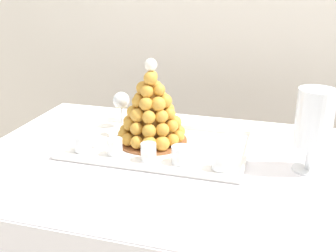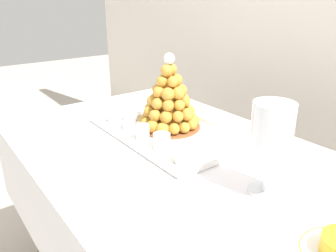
{
  "view_description": "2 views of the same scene",
  "coord_description": "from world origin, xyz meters",
  "px_view_note": "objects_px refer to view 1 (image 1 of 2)",
  "views": [
    {
      "loc": [
        0.17,
        -1.15,
        1.31
      ],
      "look_at": [
        -0.15,
        -0.03,
        0.86
      ],
      "focal_mm": 42.53,
      "sensor_mm": 36.0,
      "label": 1
    },
    {
      "loc": [
        0.76,
        -0.65,
        1.25
      ],
      "look_at": [
        -0.11,
        -0.0,
        0.82
      ],
      "focal_mm": 35.65,
      "sensor_mm": 36.0,
      "label": 2
    }
  ],
  "objects_px": {
    "croquembouche": "(152,112)",
    "dessert_cup_left": "(83,144)",
    "wine_glass": "(121,102)",
    "dessert_cup_centre": "(149,153)",
    "dessert_cup_mid_right": "(181,155)",
    "dessert_cup_right": "(221,162)",
    "serving_tray": "(158,146)",
    "dessert_cup_mid_left": "(115,147)",
    "creme_brulee_ramekin": "(97,139)",
    "macaron_goblet": "(314,120)"
  },
  "relations": [
    {
      "from": "macaron_goblet",
      "to": "wine_glass",
      "type": "distance_m",
      "value": 0.72
    },
    {
      "from": "dessert_cup_centre",
      "to": "wine_glass",
      "type": "height_order",
      "value": "wine_glass"
    },
    {
      "from": "croquembouche",
      "to": "wine_glass",
      "type": "height_order",
      "value": "croquembouche"
    },
    {
      "from": "dessert_cup_mid_right",
      "to": "wine_glass",
      "type": "relative_size",
      "value": 0.42
    },
    {
      "from": "macaron_goblet",
      "to": "wine_glass",
      "type": "height_order",
      "value": "macaron_goblet"
    },
    {
      "from": "dessert_cup_mid_right",
      "to": "macaron_goblet",
      "type": "distance_m",
      "value": 0.42
    },
    {
      "from": "dessert_cup_centre",
      "to": "dessert_cup_mid_left",
      "type": "bearing_deg",
      "value": 172.73
    },
    {
      "from": "dessert_cup_mid_right",
      "to": "dessert_cup_centre",
      "type": "bearing_deg",
      "value": -173.88
    },
    {
      "from": "dessert_cup_left",
      "to": "creme_brulee_ramekin",
      "type": "bearing_deg",
      "value": 79.29
    },
    {
      "from": "dessert_cup_left",
      "to": "dessert_cup_mid_left",
      "type": "height_order",
      "value": "same"
    },
    {
      "from": "croquembouche",
      "to": "serving_tray",
      "type": "bearing_deg",
      "value": -43.42
    },
    {
      "from": "serving_tray",
      "to": "dessert_cup_mid_left",
      "type": "bearing_deg",
      "value": -138.97
    },
    {
      "from": "dessert_cup_left",
      "to": "dessert_cup_right",
      "type": "relative_size",
      "value": 1.06
    },
    {
      "from": "croquembouche",
      "to": "dessert_cup_left",
      "type": "relative_size",
      "value": 5.05
    },
    {
      "from": "wine_glass",
      "to": "dessert_cup_centre",
      "type": "bearing_deg",
      "value": -53.25
    },
    {
      "from": "dessert_cup_right",
      "to": "creme_brulee_ramekin",
      "type": "relative_size",
      "value": 0.62
    },
    {
      "from": "dessert_cup_right",
      "to": "macaron_goblet",
      "type": "bearing_deg",
      "value": 16.75
    },
    {
      "from": "dessert_cup_centre",
      "to": "croquembouche",
      "type": "bearing_deg",
      "value": 104.11
    },
    {
      "from": "dessert_cup_left",
      "to": "dessert_cup_mid_right",
      "type": "relative_size",
      "value": 0.97
    },
    {
      "from": "dessert_cup_centre",
      "to": "creme_brulee_ramekin",
      "type": "relative_size",
      "value": 0.64
    },
    {
      "from": "dessert_cup_left",
      "to": "dessert_cup_right",
      "type": "height_order",
      "value": "dessert_cup_left"
    },
    {
      "from": "creme_brulee_ramekin",
      "to": "serving_tray",
      "type": "bearing_deg",
      "value": 7.78
    },
    {
      "from": "croquembouche",
      "to": "wine_glass",
      "type": "bearing_deg",
      "value": 144.16
    },
    {
      "from": "dessert_cup_right",
      "to": "creme_brulee_ramekin",
      "type": "bearing_deg",
      "value": 169.59
    },
    {
      "from": "dessert_cup_centre",
      "to": "serving_tray",
      "type": "bearing_deg",
      "value": 92.11
    },
    {
      "from": "dessert_cup_left",
      "to": "creme_brulee_ramekin",
      "type": "xyz_separation_m",
      "value": [
        0.01,
        0.08,
        -0.01
      ]
    },
    {
      "from": "croquembouche",
      "to": "dessert_cup_mid_right",
      "type": "distance_m",
      "value": 0.22
    },
    {
      "from": "wine_glass",
      "to": "creme_brulee_ramekin",
      "type": "bearing_deg",
      "value": -98.08
    },
    {
      "from": "serving_tray",
      "to": "wine_glass",
      "type": "relative_size",
      "value": 4.23
    },
    {
      "from": "creme_brulee_ramekin",
      "to": "macaron_goblet",
      "type": "relative_size",
      "value": 0.35
    },
    {
      "from": "serving_tray",
      "to": "creme_brulee_ramekin",
      "type": "bearing_deg",
      "value": -172.22
    },
    {
      "from": "dessert_cup_mid_right",
      "to": "dessert_cup_right",
      "type": "relative_size",
      "value": 1.1
    },
    {
      "from": "serving_tray",
      "to": "macaron_goblet",
      "type": "height_order",
      "value": "macaron_goblet"
    },
    {
      "from": "dessert_cup_centre",
      "to": "dessert_cup_right",
      "type": "bearing_deg",
      "value": 1.15
    },
    {
      "from": "croquembouche",
      "to": "creme_brulee_ramekin",
      "type": "relative_size",
      "value": 3.32
    },
    {
      "from": "dessert_cup_mid_left",
      "to": "wine_glass",
      "type": "distance_m",
      "value": 0.27
    },
    {
      "from": "dessert_cup_mid_left",
      "to": "macaron_goblet",
      "type": "xyz_separation_m",
      "value": [
        0.62,
        0.07,
        0.13
      ]
    },
    {
      "from": "creme_brulee_ramekin",
      "to": "dessert_cup_left",
      "type": "bearing_deg",
      "value": -100.71
    },
    {
      "from": "dessert_cup_left",
      "to": "dessert_cup_mid_left",
      "type": "relative_size",
      "value": 1.11
    },
    {
      "from": "creme_brulee_ramekin",
      "to": "macaron_goblet",
      "type": "bearing_deg",
      "value": -0.47
    },
    {
      "from": "dessert_cup_mid_left",
      "to": "dessert_cup_mid_right",
      "type": "distance_m",
      "value": 0.23
    },
    {
      "from": "serving_tray",
      "to": "creme_brulee_ramekin",
      "type": "relative_size",
      "value": 6.86
    },
    {
      "from": "wine_glass",
      "to": "dessert_cup_left",
      "type": "bearing_deg",
      "value": -98.88
    },
    {
      "from": "dessert_cup_mid_right",
      "to": "serving_tray",
      "type": "bearing_deg",
      "value": 135.33
    },
    {
      "from": "serving_tray",
      "to": "croquembouche",
      "type": "relative_size",
      "value": 2.07
    },
    {
      "from": "croquembouche",
      "to": "dessert_cup_mid_right",
      "type": "height_order",
      "value": "croquembouche"
    },
    {
      "from": "dessert_cup_mid_left",
      "to": "dessert_cup_left",
      "type": "bearing_deg",
      "value": -178.08
    },
    {
      "from": "wine_glass",
      "to": "serving_tray",
      "type": "bearing_deg",
      "value": -37.26
    },
    {
      "from": "dessert_cup_right",
      "to": "creme_brulee_ramekin",
      "type": "distance_m",
      "value": 0.47
    },
    {
      "from": "croquembouche",
      "to": "dessert_cup_mid_right",
      "type": "xyz_separation_m",
      "value": [
        0.14,
        -0.14,
        -0.09
      ]
    }
  ]
}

